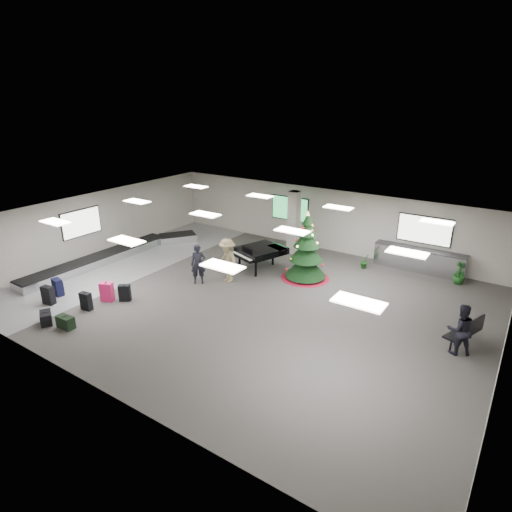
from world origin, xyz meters
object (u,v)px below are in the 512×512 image
Objects in this scene: potted_plant_left at (365,261)px; christmas_tree at (306,256)px; grand_piano at (259,251)px; bench at (467,330)px; traveler_a at (198,264)px; traveler_b at (227,261)px; pink_suitcase at (107,292)px; potted_plant_right at (459,274)px; traveler_bench at (460,329)px; service_counter at (419,260)px; baggage_carousel at (116,255)px.

christmas_tree is at bearing -125.05° from potted_plant_left.
grand_piano is 9.32m from bench.
christmas_tree is 4.69m from traveler_a.
potted_plant_left is at bearing 68.77° from traveler_b.
christmas_tree is at bearing 25.00° from pink_suitcase.
traveler_bench is at bearing -80.60° from potted_plant_right.
traveler_bench is 2.32× the size of potted_plant_left.
bench is at bearing -41.82° from potted_plant_left.
service_counter is 2.33× the size of traveler_a.
traveler_a is at bearing -146.53° from potted_plant_right.
traveler_b reaches higher than grand_piano.
baggage_carousel is 12.22× the size of pink_suitcase.
potted_plant_right is at bearing 15.72° from pink_suitcase.
pink_suitcase is 14.68m from potted_plant_right.
potted_plant_left is at bearing 53.72° from grand_piano.
traveler_bench is (-0.13, -0.63, 0.30)m from bench.
potted_plant_left is at bearing 54.95° from christmas_tree.
christmas_tree reaches higher than potted_plant_right.
service_counter is at bearing 137.83° from bench.
baggage_carousel is 5.38m from traveler_a.
traveler_bench is at bearing -35.97° from traveler_a.
christmas_tree is 1.92× the size of bench.
grand_piano reaches higher than pink_suitcase.
potted_plant_left is at bearing -77.41° from traveler_bench.
service_counter is 6.32m from bench.
christmas_tree is 6.59m from potted_plant_right.
pink_suitcase is at bearing -97.74° from grand_piano.
traveler_b is at bearing -158.10° from bench.
potted_plant_left is at bearing 7.95° from traveler_a.
traveler_a is (-1.27, -2.82, 0.01)m from grand_piano.
traveler_a reaches higher than grand_piano.
grand_piano is 2.04m from traveler_b.
grand_piano is at bearing 38.34° from pink_suitcase.
service_counter is 13.69m from pink_suitcase.
traveler_a is 7.76m from potted_plant_left.
service_counter is 7.33m from grand_piano.
grand_piano is at bearing 23.56° from baggage_carousel.
bench is 5.22m from potted_plant_right.
pink_suitcase reaches higher than potted_plant_left.
bench is (9.15, -1.76, -0.31)m from grand_piano.
service_counter is at bearing 3.26° from traveler_a.
traveler_bench is (6.72, -2.62, -0.21)m from christmas_tree.
traveler_a is at bearing 0.65° from baggage_carousel.
baggage_carousel is 5.74× the size of traveler_bench.
pink_suitcase is 6.90m from grand_piano.
potted_plant_left is (-2.15, -1.07, -0.18)m from service_counter.
baggage_carousel is 13.32× the size of potted_plant_left.
baggage_carousel is at bearing 142.25° from traveler_a.
traveler_b is 2.21× the size of potted_plant_right.
baggage_carousel is 5.58× the size of traveler_a.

